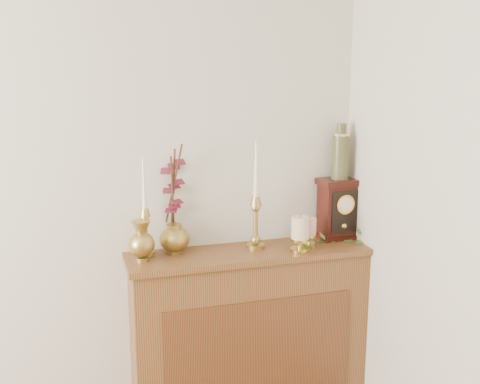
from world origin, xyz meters
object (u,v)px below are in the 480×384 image
object	(u,v)px
bud_vase	(142,242)
ginger_jar	(174,203)
ceramic_vase	(340,154)
candlestick_center	(256,214)
mantel_clock	(339,209)
candlestick_left	(145,224)

from	to	relation	value
bud_vase	ginger_jar	world-z (taller)	ginger_jar
ceramic_vase	ginger_jar	bearing A→B (deg)	177.79
candlestick_center	ceramic_vase	xyz separation A→B (m)	(0.49, 0.06, 0.27)
ceramic_vase	mantel_clock	bearing A→B (deg)	-86.48
mantel_clock	bud_vase	bearing A→B (deg)	-178.71
candlestick_left	ceramic_vase	bearing A→B (deg)	0.49
candlestick_center	ceramic_vase	size ratio (longest dim) A/B	1.88
bud_vase	ceramic_vase	distance (m)	1.12
ginger_jar	ceramic_vase	size ratio (longest dim) A/B	1.87
ceramic_vase	bud_vase	bearing A→B (deg)	-175.03
candlestick_left	ginger_jar	distance (m)	0.18
candlestick_left	candlestick_center	size ratio (longest dim) A/B	0.88
candlestick_center	ginger_jar	size ratio (longest dim) A/B	1.01
bud_vase	ginger_jar	bearing A→B (deg)	35.40
bud_vase	candlestick_center	bearing A→B (deg)	3.46
candlestick_left	ceramic_vase	size ratio (longest dim) A/B	1.65
candlestick_center	candlestick_left	bearing A→B (deg)	174.89
ginger_jar	ceramic_vase	bearing A→B (deg)	-2.21
ginger_jar	mantel_clock	bearing A→B (deg)	-2.40
candlestick_center	bud_vase	size ratio (longest dim) A/B	2.78
bud_vase	mantel_clock	distance (m)	1.06
candlestick_left	candlestick_center	world-z (taller)	candlestick_center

